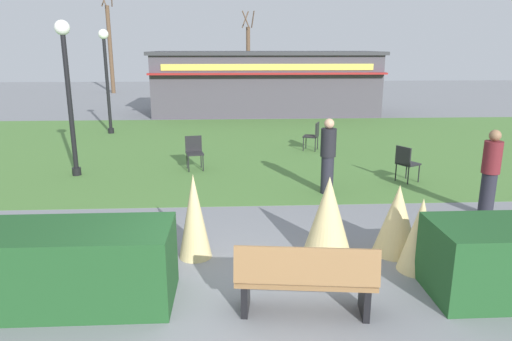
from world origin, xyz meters
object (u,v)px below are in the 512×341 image
cafe_chair_west (194,150)px  food_kiosk (265,82)px  cafe_chair_east (406,161)px  person_strolling (490,172)px  tree_left_bg (110,48)px  tree_right_bg (248,58)px  park_bench (305,279)px  parked_car_west_slot (200,88)px  lamppost_far (106,68)px  person_standing (328,156)px  cafe_chair_center (314,134)px  lamppost_mid (67,80)px

cafe_chair_west → food_kiosk: bearing=76.3°
cafe_chair_east → person_strolling: 2.48m
cafe_chair_west → tree_left_bg: size_ratio=0.13×
cafe_chair_west → person_strolling: bearing=-33.0°
person_strolling → tree_right_bg: tree_right_bg is taller
park_bench → tree_right_bg: 28.72m
cafe_chair_west → parked_car_west_slot: (-0.95, 17.95, 0.12)m
park_bench → lamppost_far: size_ratio=0.46×
food_kiosk → cafe_chair_west: (-2.68, -11.00, -0.97)m
food_kiosk → person_standing: food_kiosk is taller
cafe_chair_center → tree_left_bg: size_ratio=0.13×
lamppost_mid → lamppost_far: size_ratio=1.00×
person_standing → park_bench: bearing=-124.7°
lamppost_far → food_kiosk: (6.26, 5.41, -0.92)m
cafe_chair_east → park_bench: bearing=-120.4°
lamppost_mid → lamppost_far: bearing=95.6°
lamppost_mid → cafe_chair_east: bearing=-7.5°
lamppost_far → person_standing: size_ratio=2.26×
park_bench → person_standing: bearing=75.6°
cafe_chair_west → person_standing: bearing=-36.4°
cafe_chair_west → cafe_chair_center: size_ratio=1.00×
person_standing → tree_left_bg: size_ratio=0.24×
parked_car_west_slot → tree_left_bg: (-6.39, 3.88, 2.48)m
park_bench → cafe_chair_west: size_ratio=1.97×
cafe_chair_center → parked_car_west_slot: 16.43m
person_standing → tree_right_bg: tree_right_bg is taller
lamppost_far → tree_right_bg: size_ratio=0.68×
person_strolling → person_standing: bearing=91.5°
lamppost_far → tree_left_bg: tree_left_bg is taller
food_kiosk → person_standing: 13.33m
lamppost_far → parked_car_west_slot: bearing=78.0°
park_bench → cafe_chair_east: bearing=59.6°
food_kiosk → cafe_chair_east: food_kiosk is taller
park_bench → tree_right_bg: bearing=89.2°
person_standing → parked_car_west_slot: person_standing is taller
lamppost_far → person_strolling: bearing=-44.8°
tree_right_bg → parked_car_west_slot: bearing=-132.4°
cafe_chair_east → person_standing: size_ratio=0.53×
lamppost_far → cafe_chair_east: size_ratio=4.29×
cafe_chair_east → parked_car_west_slot: (-6.15, 19.48, 0.12)m
person_strolling → food_kiosk: bearing=42.8°
food_kiosk → tree_left_bg: size_ratio=1.56×
food_kiosk → cafe_chair_west: 11.37m
parked_car_west_slot → cafe_chair_center: bearing=-73.9°
tree_right_bg → tree_left_bg: bearing=177.8°
cafe_chair_east → cafe_chair_west: bearing=163.6°
food_kiosk → cafe_chair_center: 8.94m
cafe_chair_east → tree_right_bg: 23.25m
person_strolling → tree_left_bg: bearing=57.8°
cafe_chair_east → person_strolling: person_strolling is taller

